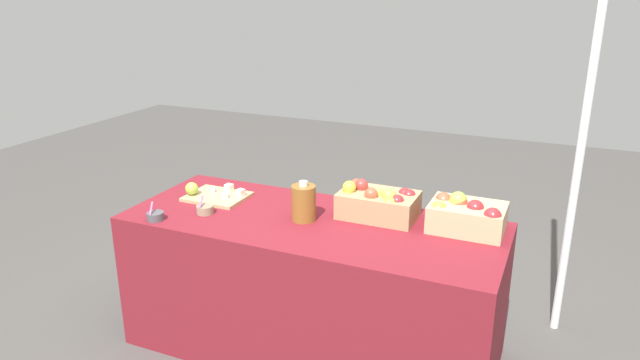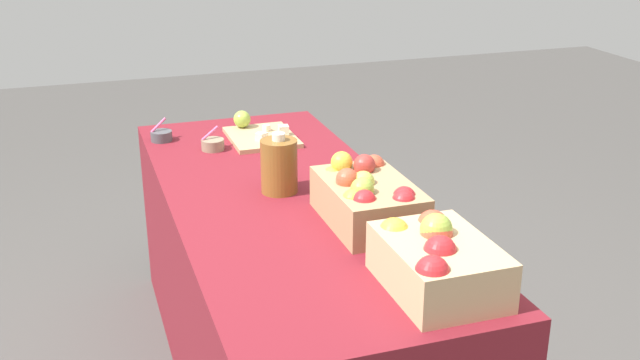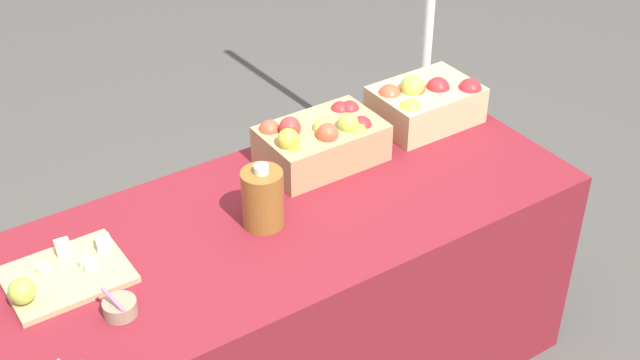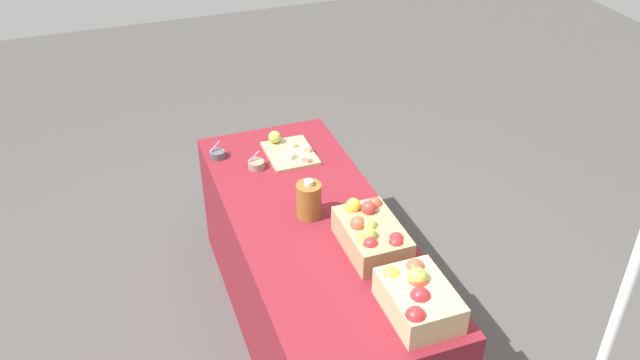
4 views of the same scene
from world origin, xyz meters
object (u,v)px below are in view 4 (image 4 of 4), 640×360
Objects in this scene: apple_crate_middle at (371,234)px; sample_bowl_near at (256,164)px; cutting_board_front at (288,150)px; sample_bowl_mid at (217,154)px; tent_pole at (628,286)px; apple_crate_left at (417,297)px; cider_jug at (309,200)px.

apple_crate_middle reaches higher than sample_bowl_near.
cutting_board_front reaches higher than sample_bowl_mid.
sample_bowl_near is 1.97m from tent_pole.
apple_crate_left is 1.72× the size of cider_jug.
sample_bowl_near is at bearing -153.50° from tent_pole.
cider_jug is (0.68, 0.30, 0.07)m from sample_bowl_mid.
apple_crate_left is 3.98× the size of sample_bowl_near.
apple_crate_left and apple_crate_middle have the same top height.
sample_bowl_near is at bearing -165.73° from apple_crate_left.
apple_crate_middle is 0.17× the size of tent_pole.
cutting_board_front reaches higher than sample_bowl_near.
apple_crate_middle is 1.10m from tent_pole.
cider_jug is (-0.33, -0.18, 0.01)m from apple_crate_middle.
apple_crate_middle is at bearing 6.40° from cutting_board_front.
tent_pole is at bearing 30.92° from cider_jug.
cutting_board_front is 3.75× the size of sample_bowl_mid.
cutting_board_front is at bearing -173.60° from apple_crate_middle.
apple_crate_middle reaches higher than sample_bowl_mid.
apple_crate_middle is at bearing 25.62° from sample_bowl_mid.
apple_crate_left is 1.31m from sample_bowl_near.
cutting_board_front is 0.22m from sample_bowl_near.
sample_bowl_near is at bearing -68.11° from cutting_board_front.
apple_crate_middle is 1.90× the size of cider_jug.
sample_bowl_near is at bearing -165.81° from cider_jug.
apple_crate_left is 1.07× the size of cutting_board_front.
tent_pole is (1.82, 0.66, 0.36)m from cutting_board_front.
tent_pole is (1.91, 1.04, 0.36)m from sample_bowl_mid.
cider_jug is at bearing -149.08° from tent_pole.
sample_bowl_mid is 0.43× the size of cider_jug.
apple_crate_left is 4.03× the size of sample_bowl_mid.
tent_pole is at bearing 28.51° from sample_bowl_mid.
tent_pole is (1.73, 0.86, 0.36)m from sample_bowl_near.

